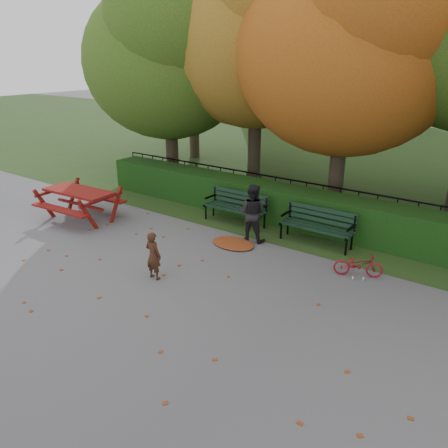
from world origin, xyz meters
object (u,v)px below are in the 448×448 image
Objects in this scene: tree_a at (170,49)px; picnic_table at (79,197)px; child at (153,256)px; bench_left at (236,205)px; tree_f at (194,19)px; tree_c at (359,35)px; bicycle at (358,265)px; adult at (252,213)px; bench_right at (318,223)px; tree_b at (263,17)px.

tree_a reaches higher than picnic_table.
child is at bearing -21.75° from picnic_table.
tree_f is at bearing 136.49° from bench_left.
tree_c is 7.76× the size of child.
tree_f reaches higher than bicycle.
adult is at bearing -42.84° from tree_f.
bench_right is 4.16m from child.
bicycle is at bearing -39.88° from tree_b.
adult is at bearing -110.28° from tree_c.
picnic_table is 2.12× the size of bicycle.
picnic_table is 4.95m from adult.
tree_c is at bearing 96.70° from bench_right.
bench_right is 1.23× the size of adult.
tree_c reaches higher than bicycle.
tree_c is 5.46× the size of adult.
bicycle is at bearing -21.15° from tree_a.
picnic_table is (-3.70, -2.34, 0.15)m from bench_left.
tree_b reaches higher than tree_a.
tree_f reaches higher than bench_right.
bench_right reaches higher than bicycle.
tree_a is at bearing 44.97° from bicycle.
bench_right is at bearing -16.61° from tree_a.
tree_b is 0.96× the size of tree_f.
bench_left is (1.14, -3.04, -4.88)m from tree_b.
bench_right is (2.40, 0.00, 0.00)m from bench_left.
child is (1.56, -6.70, -4.89)m from tree_b.
bicycle is (1.69, -3.37, -4.56)m from tree_c.
child is 2.93m from adult.
adult is at bearing -102.45° from child.
tree_a is at bearing 88.64° from picnic_table.
tree_c is at bearing 34.32° from picnic_table.
tree_f is at bearing 157.65° from tree_c.
picnic_table is at bearing -74.85° from tree_f.
adult is 2.88m from bicycle.
tree_a is at bearing 154.24° from bench_left.
tree_a is 3.11m from tree_b.
tree_c reaches higher than child.
picnic_table is (-5.83, -4.60, -4.15)m from tree_c.
tree_b is at bearing 139.33° from bench_right.
bench_left is at bearing -43.51° from tree_f.
tree_b is 5.87m from bench_left.
bench_right is at bearing -33.92° from tree_f.
picnic_table is at bearing -115.42° from tree_b.
tree_c is 5.31m from bench_left.
bench_left and bench_right have the same top height.
tree_b is 7.61m from picnic_table.
bench_left is at bearing 49.97° from bicycle.
child is at bearing -76.93° from tree_b.
child is (-1.72, -5.92, -4.31)m from tree_c.
bench_left is (-2.13, -2.26, -4.30)m from tree_c.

